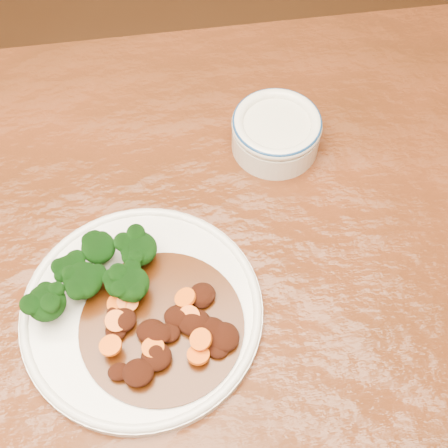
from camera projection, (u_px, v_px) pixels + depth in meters
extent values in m
plane|color=#492612|center=(162.00, 435.00, 1.40)|extent=(4.00, 4.00, 0.00)
cube|color=#59240F|center=(113.00, 299.00, 0.78)|extent=(1.51, 0.92, 0.04)
cylinder|color=#3D240F|center=(448.00, 167.00, 1.35)|extent=(0.06, 0.06, 0.71)
cylinder|color=white|center=(142.00, 312.00, 0.74)|extent=(0.29, 0.29, 0.01)
torus|color=white|center=(142.00, 310.00, 0.74)|extent=(0.29, 0.29, 0.01)
cylinder|color=#578545|center=(133.00, 292.00, 0.74)|extent=(0.01, 0.01, 0.02)
ellipsoid|color=black|center=(131.00, 284.00, 0.72)|extent=(0.04, 0.04, 0.04)
cylinder|color=#578545|center=(141.00, 258.00, 0.76)|extent=(0.01, 0.01, 0.02)
ellipsoid|color=black|center=(139.00, 249.00, 0.74)|extent=(0.04, 0.04, 0.04)
cylinder|color=#578545|center=(75.00, 276.00, 0.75)|extent=(0.01, 0.01, 0.02)
ellipsoid|color=black|center=(72.00, 269.00, 0.73)|extent=(0.04, 0.04, 0.03)
cylinder|color=#578545|center=(51.00, 311.00, 0.73)|extent=(0.01, 0.01, 0.02)
ellipsoid|color=black|center=(46.00, 303.00, 0.71)|extent=(0.05, 0.05, 0.04)
cylinder|color=#578545|center=(87.00, 289.00, 0.74)|extent=(0.01, 0.01, 0.02)
ellipsoid|color=black|center=(83.00, 280.00, 0.72)|extent=(0.05, 0.05, 0.04)
cylinder|color=#578545|center=(102.00, 256.00, 0.77)|extent=(0.01, 0.01, 0.02)
ellipsoid|color=black|center=(98.00, 248.00, 0.75)|extent=(0.04, 0.04, 0.03)
cylinder|color=#578545|center=(123.00, 290.00, 0.74)|extent=(0.01, 0.01, 0.02)
ellipsoid|color=black|center=(121.00, 282.00, 0.72)|extent=(0.04, 0.04, 0.03)
cylinder|color=#421B07|center=(162.00, 326.00, 0.72)|extent=(0.19, 0.19, 0.00)
ellipsoid|color=black|center=(156.00, 357.00, 0.69)|extent=(0.03, 0.03, 0.02)
ellipsoid|color=black|center=(194.00, 322.00, 0.72)|extent=(0.04, 0.03, 0.02)
ellipsoid|color=black|center=(224.00, 337.00, 0.71)|extent=(0.03, 0.04, 0.02)
ellipsoid|color=black|center=(168.00, 333.00, 0.71)|extent=(0.03, 0.02, 0.01)
ellipsoid|color=black|center=(213.00, 334.00, 0.71)|extent=(0.03, 0.03, 0.01)
ellipsoid|color=black|center=(138.00, 373.00, 0.68)|extent=(0.03, 0.03, 0.02)
ellipsoid|color=black|center=(202.00, 294.00, 0.73)|extent=(0.03, 0.03, 0.02)
ellipsoid|color=black|center=(159.00, 334.00, 0.70)|extent=(0.03, 0.02, 0.02)
ellipsoid|color=black|center=(123.00, 320.00, 0.71)|extent=(0.03, 0.03, 0.02)
ellipsoid|color=black|center=(119.00, 372.00, 0.69)|extent=(0.03, 0.02, 0.01)
ellipsoid|color=black|center=(218.00, 349.00, 0.70)|extent=(0.02, 0.02, 0.01)
ellipsoid|color=black|center=(151.00, 331.00, 0.71)|extent=(0.03, 0.03, 0.02)
ellipsoid|color=black|center=(212.00, 333.00, 0.71)|extent=(0.04, 0.04, 0.02)
ellipsoid|color=black|center=(116.00, 313.00, 0.72)|extent=(0.02, 0.02, 0.01)
ellipsoid|color=black|center=(208.00, 334.00, 0.71)|extent=(0.02, 0.03, 0.01)
ellipsoid|color=black|center=(128.00, 299.00, 0.73)|extent=(0.03, 0.02, 0.01)
ellipsoid|color=black|center=(116.00, 330.00, 0.71)|extent=(0.02, 0.03, 0.01)
ellipsoid|color=black|center=(177.00, 316.00, 0.72)|extent=(0.03, 0.03, 0.02)
ellipsoid|color=black|center=(202.00, 301.00, 0.73)|extent=(0.02, 0.02, 0.01)
cylinder|color=#E5540C|center=(198.00, 355.00, 0.69)|extent=(0.04, 0.04, 0.01)
cylinder|color=#E5540C|center=(201.00, 339.00, 0.69)|extent=(0.04, 0.04, 0.02)
cylinder|color=#E5540C|center=(189.00, 316.00, 0.71)|extent=(0.03, 0.03, 0.02)
cylinder|color=#E5540C|center=(128.00, 301.00, 0.72)|extent=(0.04, 0.03, 0.02)
cylinder|color=#E5540C|center=(117.00, 304.00, 0.72)|extent=(0.03, 0.03, 0.02)
cylinder|color=#E5540C|center=(185.00, 298.00, 0.73)|extent=(0.04, 0.04, 0.02)
cylinder|color=#E5540C|center=(110.00, 346.00, 0.69)|extent=(0.03, 0.03, 0.01)
cylinder|color=#E5540C|center=(153.00, 348.00, 0.69)|extent=(0.03, 0.03, 0.01)
cylinder|color=#E5540C|center=(116.00, 321.00, 0.71)|extent=(0.03, 0.03, 0.01)
cylinder|color=silver|center=(276.00, 137.00, 0.87)|extent=(0.12, 0.12, 0.04)
cylinder|color=silver|center=(277.00, 126.00, 0.85)|extent=(0.09, 0.09, 0.01)
torus|color=silver|center=(277.00, 124.00, 0.84)|extent=(0.12, 0.12, 0.02)
torus|color=navy|center=(277.00, 122.00, 0.84)|extent=(0.12, 0.12, 0.01)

